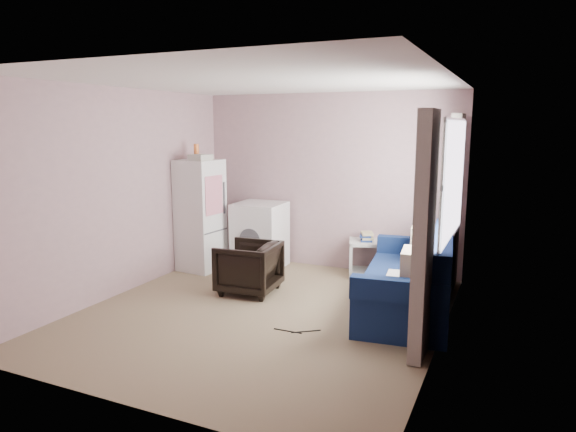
% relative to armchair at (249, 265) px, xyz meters
% --- Properties ---
extents(room, '(3.84, 4.24, 2.54)m').
position_rel_armchair_xyz_m(room, '(0.49, -0.57, 0.90)').
color(room, '#847156').
rests_on(room, ground).
extents(armchair, '(0.69, 0.73, 0.70)m').
position_rel_armchair_xyz_m(armchair, '(0.00, 0.00, 0.00)').
color(armchair, black).
rests_on(armchair, ground).
extents(fridge, '(0.60, 0.59, 1.79)m').
position_rel_armchair_xyz_m(fridge, '(-1.12, 0.63, 0.45)').
color(fridge, silver).
rests_on(fridge, ground).
extents(washing_machine, '(0.69, 0.70, 0.95)m').
position_rel_armchair_xyz_m(washing_machine, '(-0.41, 1.09, 0.14)').
color(washing_machine, silver).
rests_on(washing_machine, ground).
extents(side_table, '(0.57, 0.57, 0.62)m').
position_rel_armchair_xyz_m(side_table, '(1.13, 1.27, -0.06)').
color(side_table, '#B7B7B3').
rests_on(side_table, ground).
extents(sofa, '(1.14, 2.11, 0.90)m').
position_rel_armchair_xyz_m(sofa, '(1.98, 0.15, -0.02)').
color(sofa, navy).
rests_on(sofa, ground).
extents(window_dressing, '(0.17, 2.62, 2.18)m').
position_rel_armchair_xyz_m(window_dressing, '(2.26, 0.12, 0.76)').
color(window_dressing, white).
rests_on(window_dressing, ground).
extents(floor_cables, '(0.45, 0.19, 0.01)m').
position_rel_armchair_xyz_m(floor_cables, '(1.04, -0.90, -0.34)').
color(floor_cables, black).
rests_on(floor_cables, ground).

